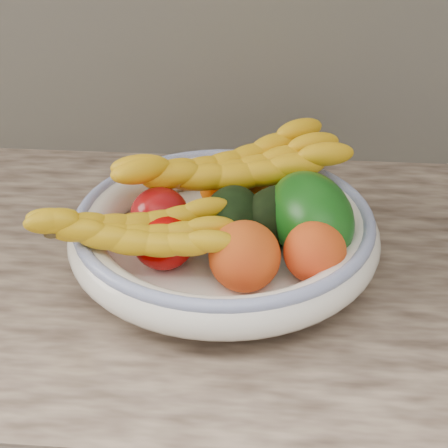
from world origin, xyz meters
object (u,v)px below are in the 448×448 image
banana_bunch_back (230,174)px  banana_bunch_front (133,237)px  fruit_bowl (224,232)px  green_mango (310,216)px

banana_bunch_back → banana_bunch_front: size_ratio=1.32×
banana_bunch_back → banana_bunch_front: banana_bunch_back is taller
fruit_bowl → banana_bunch_back: (0.00, 0.08, 0.04)m
green_mango → fruit_bowl: bearing=156.3°
fruit_bowl → green_mango: (0.11, 0.00, 0.03)m
fruit_bowl → green_mango: size_ratio=2.67×
banana_bunch_back → banana_bunch_front: bearing=-147.4°
banana_bunch_front → fruit_bowl: bearing=24.9°
green_mango → banana_bunch_front: bearing=175.5°
fruit_bowl → banana_bunch_front: (-0.10, -0.07, 0.03)m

